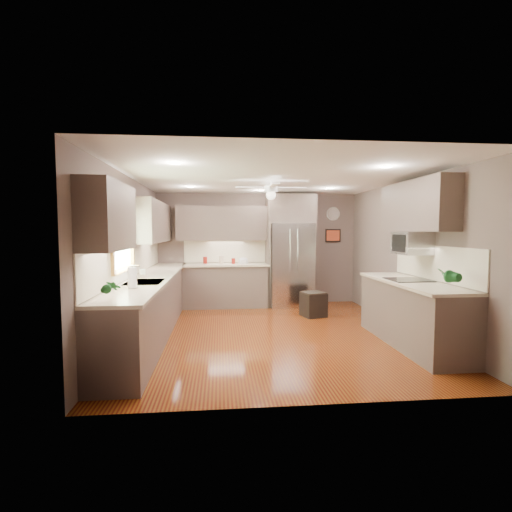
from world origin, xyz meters
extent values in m
plane|color=#4C130A|center=(0.00, 0.00, 0.00)|extent=(5.00, 5.00, 0.00)
plane|color=white|center=(0.00, 0.00, 2.50)|extent=(5.00, 5.00, 0.00)
plane|color=brown|center=(0.00, 2.50, 1.25)|extent=(4.50, 0.00, 4.50)
plane|color=brown|center=(0.00, -2.50, 1.25)|extent=(4.50, 0.00, 4.50)
plane|color=brown|center=(-2.25, 0.00, 1.25)|extent=(0.00, 5.00, 5.00)
plane|color=brown|center=(2.25, 0.00, 1.25)|extent=(0.00, 5.00, 5.00)
cylinder|color=maroon|center=(-1.18, 2.26, 1.02)|extent=(0.12, 0.12, 0.15)
cylinder|color=#BFA88F|center=(-0.82, 2.23, 1.03)|extent=(0.13, 0.13, 0.17)
cylinder|color=maroon|center=(-0.56, 2.20, 1.00)|extent=(0.11, 0.11, 0.12)
imported|color=white|center=(-2.05, 0.01, 1.03)|extent=(0.10, 0.10, 0.17)
imported|color=#1B5E24|center=(-1.96, -2.03, 1.09)|extent=(0.17, 0.13, 0.31)
imported|color=#1B5E24|center=(1.90, -1.64, 1.12)|extent=(0.23, 0.20, 0.36)
imported|color=#BFA88F|center=(-0.34, 2.17, 0.97)|extent=(0.23, 0.23, 0.05)
cube|color=brown|center=(-1.95, 0.15, 0.45)|extent=(0.60, 4.70, 0.90)
cube|color=beige|center=(-1.94, 0.15, 0.92)|extent=(0.65, 4.70, 0.04)
cube|color=beige|center=(-2.24, 0.15, 1.20)|extent=(0.02, 4.70, 0.50)
cube|color=brown|center=(-0.72, 2.20, 0.45)|extent=(1.85, 0.60, 0.90)
cube|color=beige|center=(-0.72, 2.19, 0.92)|extent=(1.85, 0.65, 0.04)
cube|color=beige|center=(-0.72, 2.49, 1.20)|extent=(1.85, 0.02, 0.50)
cube|color=brown|center=(-2.08, -1.60, 1.83)|extent=(0.33, 1.20, 0.75)
cube|color=brown|center=(-2.08, 1.30, 1.83)|extent=(0.33, 2.40, 0.75)
cube|color=brown|center=(-0.72, 2.33, 1.83)|extent=(2.15, 0.33, 0.75)
cube|color=brown|center=(2.08, -0.55, 2.03)|extent=(0.33, 1.70, 0.75)
cube|color=#BFF2B2|center=(-2.23, -0.50, 1.55)|extent=(0.01, 1.00, 0.80)
cube|color=brown|center=(-2.21, -0.50, 1.98)|extent=(0.05, 1.12, 0.06)
cube|color=brown|center=(-2.21, -0.50, 1.12)|extent=(0.05, 1.12, 0.06)
cube|color=brown|center=(-2.21, -1.03, 1.55)|extent=(0.05, 0.06, 0.80)
cube|color=brown|center=(-2.21, 0.03, 1.55)|extent=(0.05, 0.06, 0.80)
cube|color=silver|center=(-1.93, -0.50, 0.93)|extent=(0.50, 0.70, 0.03)
cube|color=#262626|center=(-1.93, -0.50, 0.89)|extent=(0.44, 0.62, 0.05)
cylinder|color=silver|center=(-2.13, -0.50, 1.05)|extent=(0.02, 0.02, 0.24)
cylinder|color=silver|center=(-2.07, -0.50, 1.17)|extent=(0.16, 0.02, 0.02)
cube|color=silver|center=(0.70, 2.14, 0.91)|extent=(0.92, 0.72, 1.82)
cube|color=black|center=(0.70, 1.80, 0.66)|extent=(0.88, 0.02, 0.02)
cube|color=black|center=(0.70, 1.79, 1.25)|extent=(0.01, 0.02, 1.00)
cylinder|color=silver|center=(0.62, 1.76, 1.25)|extent=(0.02, 0.02, 0.90)
cylinder|color=silver|center=(0.78, 1.76, 1.25)|extent=(0.02, 0.02, 0.90)
cube|color=brown|center=(0.70, 2.20, 2.14)|extent=(1.04, 0.60, 0.63)
cube|color=brown|center=(0.20, 2.20, 0.91)|extent=(0.06, 0.60, 1.82)
cube|color=brown|center=(1.20, 2.20, 0.91)|extent=(0.06, 0.60, 1.82)
cube|color=brown|center=(1.93, -0.80, 0.45)|extent=(0.65, 2.20, 0.90)
cube|color=beige|center=(1.91, -0.80, 0.92)|extent=(0.70, 2.20, 0.04)
cube|color=beige|center=(2.24, -0.80, 1.20)|extent=(0.02, 2.20, 0.50)
cube|color=black|center=(1.91, -0.70, 0.94)|extent=(0.56, 0.52, 0.01)
cube|color=silver|center=(2.03, -0.55, 1.48)|extent=(0.42, 0.55, 0.34)
cube|color=black|center=(1.82, -0.55, 1.48)|extent=(0.02, 0.40, 0.26)
cylinder|color=white|center=(0.00, 0.30, 2.46)|extent=(0.03, 0.03, 0.08)
cylinder|color=white|center=(0.00, 0.30, 2.36)|extent=(0.22, 0.22, 0.10)
sphere|color=white|center=(0.00, 0.30, 2.26)|extent=(0.16, 0.16, 0.16)
cube|color=white|center=(0.35, 0.30, 2.38)|extent=(0.48, 0.11, 0.01)
cube|color=white|center=(0.00, 0.65, 2.38)|extent=(0.11, 0.48, 0.01)
cube|color=white|center=(-0.35, 0.30, 2.38)|extent=(0.48, 0.11, 0.01)
cube|color=white|center=(0.00, -0.05, 2.38)|extent=(0.11, 0.48, 0.01)
cylinder|color=white|center=(-1.40, 1.30, 2.49)|extent=(0.14, 0.14, 0.01)
cylinder|color=white|center=(1.30, 1.30, 2.49)|extent=(0.14, 0.14, 0.01)
cylinder|color=white|center=(-1.40, -1.20, 2.49)|extent=(0.14, 0.14, 0.01)
cylinder|color=white|center=(1.30, -1.20, 2.49)|extent=(0.14, 0.14, 0.01)
cylinder|color=white|center=(0.00, 1.80, 2.49)|extent=(0.14, 0.14, 0.01)
cylinder|color=white|center=(1.75, 2.48, 2.05)|extent=(0.30, 0.03, 0.30)
cylinder|color=silver|center=(1.75, 2.47, 2.05)|extent=(0.29, 0.00, 0.29)
cube|color=black|center=(1.75, 2.48, 1.55)|extent=(0.36, 0.03, 0.30)
cube|color=#B14223|center=(1.75, 2.46, 1.55)|extent=(0.30, 0.01, 0.24)
cube|color=black|center=(0.95, 1.10, 0.23)|extent=(0.50, 0.50, 0.46)
cube|color=black|center=(0.95, 1.10, 0.46)|extent=(0.48, 0.48, 0.03)
cylinder|color=white|center=(-1.95, -1.11, 1.08)|extent=(0.11, 0.11, 0.26)
cylinder|color=silver|center=(-1.95, -1.11, 1.09)|extent=(0.02, 0.02, 0.28)
camera|label=1|loc=(-0.85, -5.87, 1.67)|focal=26.00mm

